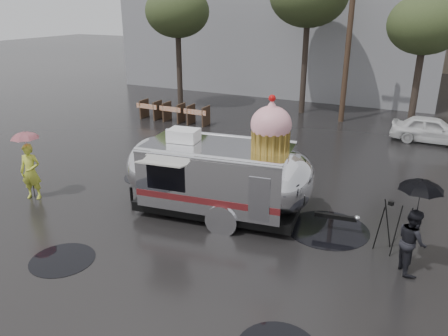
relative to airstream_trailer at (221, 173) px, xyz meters
The scene contains 12 objects.
ground 2.47m from the airstream_trailer, 143.24° to the right, with size 120.00×120.00×0.00m, color black.
puddles 1.40m from the airstream_trailer, 10.32° to the left, with size 8.96×8.93×0.01m.
utility_pole 13.20m from the airstream_trailer, 86.25° to the left, with size 1.60×0.28×9.00m.
tree_left 15.18m from the airstream_trailer, 126.39° to the left, with size 3.64×3.64×6.95m.
tree_right 13.07m from the airstream_trailer, 69.76° to the left, with size 3.36×3.36×6.42m.
barricade_row 11.35m from the airstream_trailer, 129.60° to the left, with size 4.30×0.80×1.00m.
airstream_trailer is the anchor object (origin of this frame).
person_left 6.26m from the airstream_trailer, 164.92° to the right, with size 0.66×0.44×1.84m, color #CBD73F.
umbrella_pink 6.27m from the airstream_trailer, 164.92° to the right, with size 1.06×1.06×2.28m.
person_right 5.39m from the airstream_trailer, ahead, with size 0.77×0.43×1.60m, color black.
umbrella_black 5.40m from the airstream_trailer, ahead, with size 1.21×1.21×2.38m.
tripod 4.74m from the airstream_trailer, ahead, with size 0.58×0.54×1.40m.
Camera 1 is at (7.00, -9.33, 6.02)m, focal length 35.00 mm.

